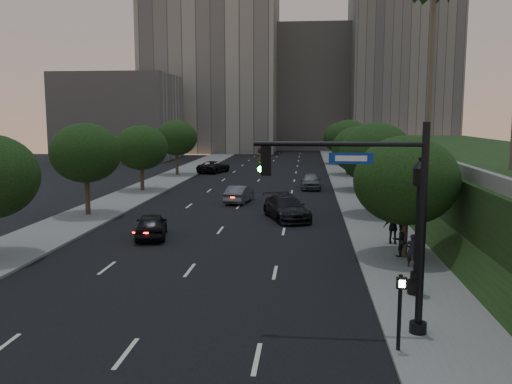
# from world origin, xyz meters

# --- Properties ---
(ground) EXTENTS (160.00, 160.00, 0.00)m
(ground) POSITION_xyz_m (0.00, 0.00, 0.00)
(ground) COLOR black
(ground) RESTS_ON ground
(road_surface) EXTENTS (16.00, 140.00, 0.02)m
(road_surface) POSITION_xyz_m (0.00, 30.00, 0.01)
(road_surface) COLOR black
(road_surface) RESTS_ON ground
(sidewalk_right) EXTENTS (4.50, 140.00, 0.15)m
(sidewalk_right) POSITION_xyz_m (10.25, 30.00, 0.07)
(sidewalk_right) COLOR slate
(sidewalk_right) RESTS_ON ground
(sidewalk_left) EXTENTS (4.50, 140.00, 0.15)m
(sidewalk_left) POSITION_xyz_m (-10.25, 30.00, 0.07)
(sidewalk_left) COLOR slate
(sidewalk_left) RESTS_ON ground
(embankment) EXTENTS (18.00, 90.00, 4.00)m
(embankment) POSITION_xyz_m (22.00, 28.00, 2.00)
(embankment) COLOR black
(embankment) RESTS_ON ground
(parapet_wall) EXTENTS (0.35, 90.00, 0.70)m
(parapet_wall) POSITION_xyz_m (13.50, 28.00, 4.35)
(parapet_wall) COLOR slate
(parapet_wall) RESTS_ON embankment
(office_block_left) EXTENTS (26.00, 20.00, 32.00)m
(office_block_left) POSITION_xyz_m (-14.00, 92.00, 16.00)
(office_block_left) COLOR #9C9788
(office_block_left) RESTS_ON ground
(office_block_mid) EXTENTS (22.00, 18.00, 26.00)m
(office_block_mid) POSITION_xyz_m (6.00, 102.00, 13.00)
(office_block_mid) COLOR #A29D95
(office_block_mid) RESTS_ON ground
(office_block_right) EXTENTS (20.00, 22.00, 36.00)m
(office_block_right) POSITION_xyz_m (24.00, 96.00, 18.00)
(office_block_right) COLOR gray
(office_block_right) RESTS_ON ground
(office_block_filler) EXTENTS (18.00, 16.00, 14.00)m
(office_block_filler) POSITION_xyz_m (-26.00, 70.00, 7.00)
(office_block_filler) COLOR #A29D95
(office_block_filler) RESTS_ON ground
(tree_right_a) EXTENTS (5.20, 5.20, 6.24)m
(tree_right_a) POSITION_xyz_m (10.30, 8.00, 4.02)
(tree_right_a) COLOR #38281C
(tree_right_a) RESTS_ON ground
(tree_right_b) EXTENTS (5.20, 5.20, 6.74)m
(tree_right_b) POSITION_xyz_m (10.30, 20.00, 4.52)
(tree_right_b) COLOR #38281C
(tree_right_b) RESTS_ON ground
(tree_right_c) EXTENTS (5.20, 5.20, 6.24)m
(tree_right_c) POSITION_xyz_m (10.30, 33.00, 4.02)
(tree_right_c) COLOR #38281C
(tree_right_c) RESTS_ON ground
(tree_right_d) EXTENTS (5.20, 5.20, 6.74)m
(tree_right_d) POSITION_xyz_m (10.30, 47.00, 4.52)
(tree_right_d) COLOR #38281C
(tree_right_d) RESTS_ON ground
(tree_right_e) EXTENTS (5.20, 5.20, 6.24)m
(tree_right_e) POSITION_xyz_m (10.30, 62.00, 4.02)
(tree_right_e) COLOR #38281C
(tree_right_e) RESTS_ON ground
(tree_left_b) EXTENTS (5.00, 5.00, 6.71)m
(tree_left_b) POSITION_xyz_m (-10.30, 18.00, 4.58)
(tree_left_b) COLOR #38281C
(tree_left_b) RESTS_ON ground
(tree_left_c) EXTENTS (5.00, 5.00, 6.34)m
(tree_left_c) POSITION_xyz_m (-10.30, 31.00, 4.21)
(tree_left_c) COLOR #38281C
(tree_left_c) RESTS_ON ground
(tree_left_d) EXTENTS (5.00, 5.00, 6.71)m
(tree_left_d) POSITION_xyz_m (-10.30, 45.00, 4.58)
(tree_left_d) COLOR #38281C
(tree_left_d) RESTS_ON ground
(traffic_signal_mast) EXTENTS (5.68, 0.56, 7.00)m
(traffic_signal_mast) POSITION_xyz_m (8.00, -1.82, 3.67)
(traffic_signal_mast) COLOR black
(traffic_signal_mast) RESTS_ON ground
(street_lamp) EXTENTS (0.64, 0.64, 5.62)m
(street_lamp) POSITION_xyz_m (9.76, 2.17, 2.63)
(street_lamp) COLOR black
(street_lamp) RESTS_ON ground
(pedestrian_signal) EXTENTS (0.30, 0.33, 2.50)m
(pedestrian_signal) POSITION_xyz_m (8.24, -3.29, 1.57)
(pedestrian_signal) COLOR black
(pedestrian_signal) RESTS_ON ground
(sedan_near_left) EXTENTS (2.68, 4.66, 1.49)m
(sedan_near_left) POSITION_xyz_m (-3.77, 11.64, 0.75)
(sedan_near_left) COLOR black
(sedan_near_left) RESTS_ON ground
(sedan_mid_left) EXTENTS (2.16, 4.59, 1.45)m
(sedan_mid_left) POSITION_xyz_m (-0.18, 25.19, 0.73)
(sedan_mid_left) COLOR #4C4E53
(sedan_mid_left) RESTS_ON ground
(sedan_far_left) EXTENTS (4.02, 5.95, 1.52)m
(sedan_far_left) POSITION_xyz_m (-6.44, 48.80, 0.76)
(sedan_far_left) COLOR black
(sedan_far_left) RESTS_ON ground
(sedan_near_right) EXTENTS (4.02, 6.06, 1.63)m
(sedan_near_right) POSITION_xyz_m (4.01, 18.14, 0.82)
(sedan_near_right) COLOR black
(sedan_near_right) RESTS_ON ground
(sedan_far_right) EXTENTS (2.04, 4.81, 1.62)m
(sedan_far_right) POSITION_xyz_m (5.77, 34.41, 0.81)
(sedan_far_right) COLOR #585A60
(sedan_far_right) RESTS_ON ground
(pedestrian_a) EXTENTS (0.62, 0.45, 1.56)m
(pedestrian_a) POSITION_xyz_m (10.37, 6.16, 0.93)
(pedestrian_a) COLOR black
(pedestrian_a) RESTS_ON sidewalk_right
(pedestrian_b) EXTENTS (0.97, 0.84, 1.71)m
(pedestrian_b) POSITION_xyz_m (10.15, 8.04, 1.00)
(pedestrian_b) COLOR black
(pedestrian_b) RESTS_ON sidewalk_right
(pedestrian_c) EXTENTS (1.14, 0.68, 1.81)m
(pedestrian_c) POSITION_xyz_m (10.22, 10.83, 1.06)
(pedestrian_c) COLOR black
(pedestrian_c) RESTS_ON sidewalk_right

